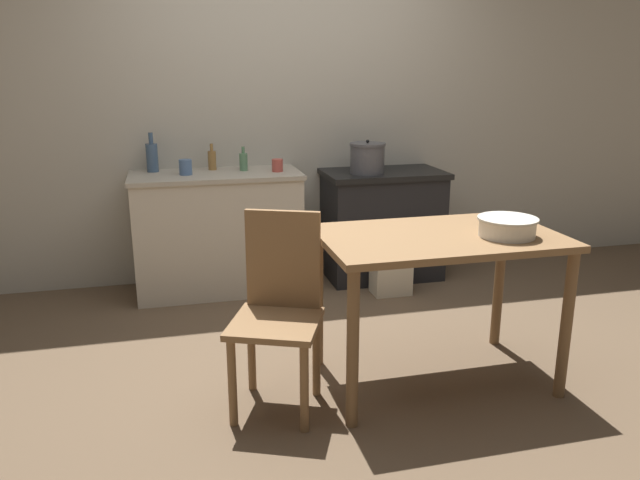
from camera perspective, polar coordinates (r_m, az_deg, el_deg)
name	(u,v)px	position (r m, az deg, el deg)	size (l,w,h in m)	color
ground_plane	(340,356)	(3.59, 1.81, -10.59)	(14.00, 14.00, 0.00)	brown
wall_back	(283,109)	(4.77, -3.39, 11.89)	(8.00, 0.07, 2.55)	#B2AD9E
counter_cabinet	(218,232)	(4.54, -9.32, 0.72)	(1.19, 0.57, 0.86)	beige
stove	(382,224)	(4.81, 5.69, 1.47)	(0.90, 0.56, 0.82)	black
work_table	(439,256)	(3.15, 10.79, -1.43)	(1.17, 0.73, 0.79)	olive
chair	(279,307)	(2.95, -3.79, -6.10)	(0.53, 0.53, 0.93)	olive
flour_sack	(391,269)	(4.49, 6.51, -2.65)	(0.27, 0.19, 0.37)	beige
stock_pot	(367,158)	(4.59, 4.35, 7.48)	(0.26, 0.26, 0.25)	#4C4C51
mixing_bowl_large	(507,226)	(3.15, 16.75, 1.24)	(0.29, 0.29, 0.09)	silver
bottle_far_left	(243,161)	(4.51, -7.01, 7.15)	(0.06, 0.06, 0.17)	#517F5B
bottle_left	(212,160)	(4.57, -9.84, 7.24)	(0.06, 0.06, 0.19)	olive
bottle_mid_left	(152,157)	(4.57, -15.11, 7.36)	(0.08, 0.08, 0.28)	#3D5675
cup_center_left	(277,165)	(4.45, -3.91, 6.83)	(0.08, 0.08, 0.09)	#B74C42
cup_center	(186,167)	(4.40, -12.19, 6.52)	(0.09, 0.09, 0.10)	#4C6B99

